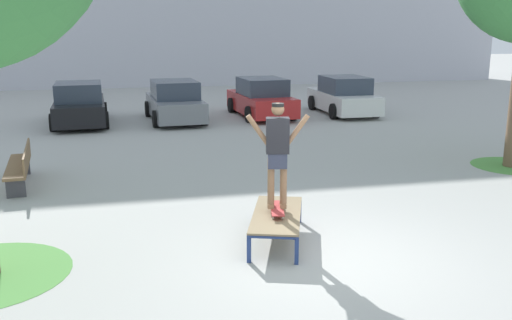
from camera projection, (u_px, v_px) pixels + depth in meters
ground_plane at (330, 261)px, 8.32m from camera, size 120.00×120.00×0.00m
skate_box at (277, 216)px, 9.03m from camera, size 1.33×2.04×0.46m
skateboard at (277, 209)px, 9.01m from camera, size 0.36×0.82×0.09m
skater at (278, 148)px, 8.79m from camera, size 0.99×0.34×1.69m
grass_patch_near_right at (512, 166)px, 14.05m from camera, size 2.01×2.01×0.01m
car_black at (80, 105)px, 20.01m from camera, size 2.08×4.28×1.50m
car_grey at (175, 102)px, 20.75m from camera, size 2.11×4.30×1.50m
car_red at (261, 99)px, 21.81m from camera, size 2.13×4.31×1.50m
car_white at (343, 97)px, 22.49m from camera, size 1.95×4.22×1.50m
park_bench at (20, 165)px, 12.24m from camera, size 0.69×2.43×0.83m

